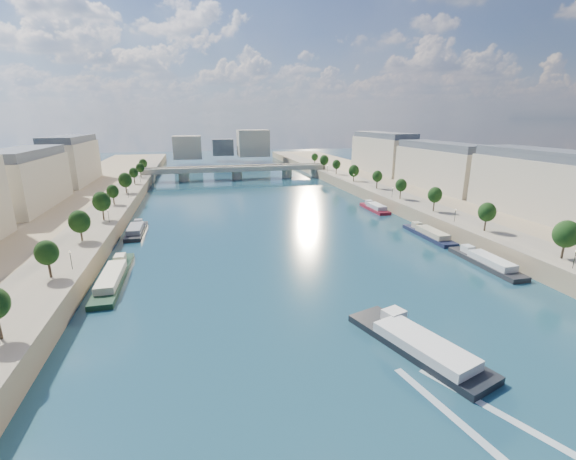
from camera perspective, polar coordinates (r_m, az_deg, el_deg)
ground at (r=124.00m, az=-1.12°, el=-0.82°), size 700.00×700.00×0.00m
quay_left at (r=129.21m, az=-34.10°, el=-1.82°), size 44.00×520.00×5.00m
quay_right at (r=155.16m, az=25.82°, el=1.98°), size 44.00×520.00×5.00m
pave_left at (r=123.95m, az=-27.81°, el=-0.31°), size 14.00×520.00×0.10m
pave_right at (r=145.62m, az=21.35°, el=2.69°), size 14.00×520.00×0.10m
trees_left at (r=124.10m, az=-27.03°, el=2.41°), size 4.80×268.80×8.26m
trees_right at (r=151.61m, az=18.81°, el=5.53°), size 4.80×268.80×8.26m
lamps_left at (r=112.80m, az=-26.93°, el=-0.23°), size 0.36×200.36×4.28m
lamps_right at (r=146.64m, az=18.91°, el=4.11°), size 0.36×200.36×4.28m
buildings_right at (r=170.17m, az=27.30°, el=7.72°), size 16.00×226.00×23.20m
skyline at (r=337.24m, az=-8.93°, el=12.32°), size 79.00×42.00×22.00m
bridge at (r=243.42m, az=-7.58°, el=8.68°), size 112.00×12.00×8.15m
tour_barge at (r=68.47m, az=18.62°, el=-15.81°), size 14.68×26.38×3.61m
wake at (r=58.50m, az=27.92°, el=-24.25°), size 15.44×25.76×0.04m
moored_barges_left at (r=71.82m, az=-28.77°, el=-15.55°), size 5.00×160.79×3.60m
moored_barges_right at (r=107.52m, az=29.06°, el=-5.17°), size 5.00×157.07×3.60m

